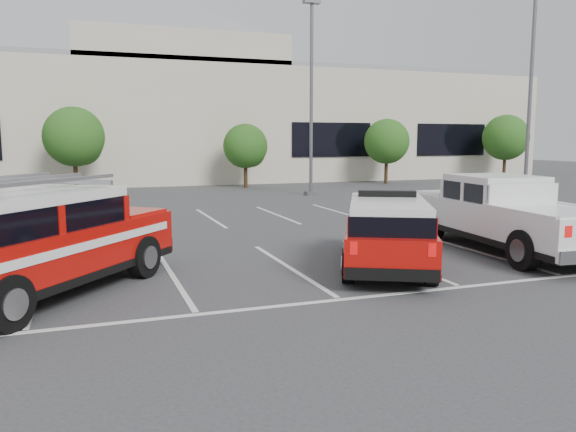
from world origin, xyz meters
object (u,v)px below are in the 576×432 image
at_px(fire_chief_suv, 387,237).
at_px(convention_building, 149,117).
at_px(light_pole_right, 530,94).
at_px(tree_mid_right, 247,148).
at_px(white_pickup, 505,221).
at_px(tree_mid_left, 76,139).
at_px(light_pole_mid, 311,98).
at_px(tree_far_right, 506,139).
at_px(tree_right, 388,143).
at_px(ladder_suv, 35,250).

bearing_deg(fire_chief_suv, convention_building, 120.54).
bearing_deg(fire_chief_suv, light_pole_right, 65.00).
relative_size(tree_mid_right, white_pickup, 0.59).
bearing_deg(tree_mid_left, light_pole_mid, -26.92).
distance_m(convention_building, tree_far_right, 26.83).
height_order(light_pole_right, fire_chief_suv, light_pole_right).
relative_size(tree_right, tree_far_right, 0.91).
xyz_separation_m(convention_building, tree_far_right, (24.91, -9.82, -1.68)).
bearing_deg(white_pickup, tree_mid_left, 121.81).
bearing_deg(white_pickup, light_pole_right, 50.67).
distance_m(tree_mid_right, light_pole_right, 16.47).
height_order(tree_mid_right, fire_chief_suv, tree_mid_right).
height_order(tree_far_right, ladder_suv, tree_far_right).
bearing_deg(tree_right, tree_mid_right, -180.00).
height_order(tree_mid_left, fire_chief_suv, tree_mid_left).
bearing_deg(fire_chief_suv, tree_mid_left, 134.26).
relative_size(fire_chief_suv, ladder_suv, 0.90).
bearing_deg(light_pole_right, tree_right, 94.31).
xyz_separation_m(tree_mid_left, tree_mid_right, (10.00, -0.00, -0.54)).
xyz_separation_m(convention_building, tree_right, (14.91, -9.82, -1.95)).
bearing_deg(light_pole_right, tree_mid_right, 132.17).
distance_m(tree_far_right, light_pole_right, 15.24).
bearing_deg(tree_far_right, light_pole_mid, -161.52).
height_order(light_pole_mid, white_pickup, light_pole_mid).
height_order(tree_mid_right, light_pole_right, light_pole_right).
bearing_deg(tree_mid_left, white_pickup, -63.26).
bearing_deg(light_pole_right, tree_far_right, 52.96).
height_order(convention_building, ladder_suv, convention_building).
height_order(tree_mid_right, light_pole_mid, light_pole_mid).
xyz_separation_m(tree_mid_right, white_pickup, (1.11, -22.05, -1.70)).
height_order(tree_right, ladder_suv, tree_right).
distance_m(tree_mid_left, ladder_suv, 22.85).
height_order(light_pole_right, ladder_suv, light_pole_right).
distance_m(tree_mid_right, tree_right, 10.00).
relative_size(convention_building, light_pole_mid, 5.86).
bearing_deg(convention_building, ladder_suv, -99.65).
bearing_deg(tree_right, convention_building, 146.63).
bearing_deg(ladder_suv, convention_building, 119.20).
relative_size(tree_mid_left, tree_far_right, 1.00).
xyz_separation_m(tree_mid_left, ladder_suv, (-0.45, -22.75, -2.13)).
bearing_deg(light_pole_right, light_pole_mid, 146.31).
bearing_deg(convention_building, tree_far_right, -21.51).
bearing_deg(convention_building, tree_right, -33.37).
xyz_separation_m(convention_building, ladder_suv, (-5.54, -32.56, -3.80)).
distance_m(white_pickup, ladder_suv, 11.58).
xyz_separation_m(tree_far_right, ladder_suv, (-30.45, -22.75, -2.13)).
distance_m(tree_far_right, fire_chief_suv, 32.46).
bearing_deg(tree_mid_right, light_pole_right, -47.83).
relative_size(tree_right, ladder_suv, 0.74).
distance_m(convention_building, fire_chief_suv, 32.95).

